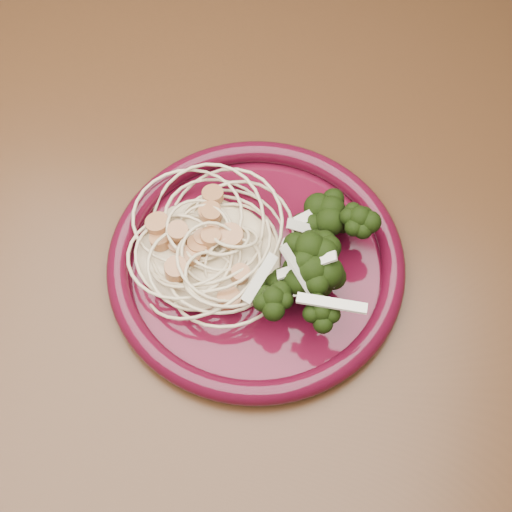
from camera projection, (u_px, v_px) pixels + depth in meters
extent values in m
plane|color=#57341E|center=(289.00, 434.00, 1.31)|extent=(3.50, 3.50, 0.00)
cube|color=#472814|center=(320.00, 219.00, 0.67)|extent=(1.20, 0.80, 0.04)
cylinder|color=#472814|center=(31.00, 107.00, 1.23)|extent=(0.06, 0.06, 0.71)
cylinder|color=#440919|center=(256.00, 266.00, 0.62)|extent=(0.27, 0.27, 0.01)
torus|color=#440717|center=(256.00, 261.00, 0.61)|extent=(0.27, 0.27, 0.02)
ellipsoid|color=beige|center=(208.00, 249.00, 0.61)|extent=(0.14, 0.12, 0.03)
ellipsoid|color=black|center=(316.00, 259.00, 0.59)|extent=(0.09, 0.14, 0.05)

